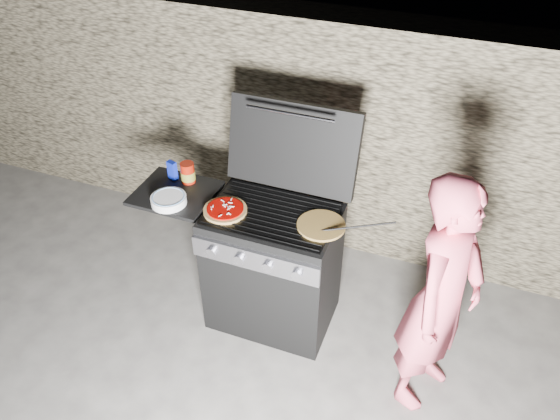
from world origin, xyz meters
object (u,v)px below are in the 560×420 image
(pizza_topped, at_px, (225,209))
(person, at_px, (441,299))
(gas_grill, at_px, (238,258))
(sauce_jar, at_px, (188,173))

(pizza_topped, bearing_deg, person, -5.33)
(gas_grill, distance_m, pizza_topped, 0.48)
(gas_grill, distance_m, person, 1.37)
(pizza_topped, height_order, person, person)
(gas_grill, xyz_separation_m, person, (1.31, -0.21, 0.32))
(sauce_jar, xyz_separation_m, person, (1.70, -0.34, -0.20))
(pizza_topped, bearing_deg, sauce_jar, 149.59)
(sauce_jar, distance_m, person, 1.75)
(gas_grill, relative_size, pizza_topped, 5.02)
(gas_grill, xyz_separation_m, sauce_jar, (-0.39, 0.13, 0.52))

